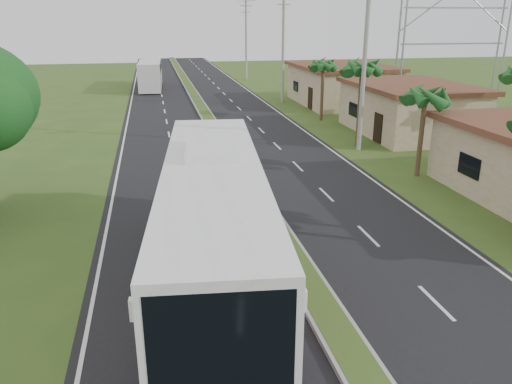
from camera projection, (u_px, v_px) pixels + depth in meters
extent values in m
plane|color=#35521E|center=(326.00, 316.00, 14.43)|extent=(180.00, 180.00, 0.00)
cube|color=black|center=(226.00, 149.00, 32.92)|extent=(14.00, 160.00, 0.02)
cube|color=gray|center=(226.00, 147.00, 32.89)|extent=(1.20, 160.00, 0.17)
cube|color=#35521E|center=(226.00, 146.00, 32.86)|extent=(0.95, 160.00, 0.02)
cube|color=silver|center=(121.00, 154.00, 31.65)|extent=(0.12, 160.00, 0.01)
cube|color=silver|center=(322.00, 144.00, 34.20)|extent=(0.12, 160.00, 0.01)
cube|color=tan|center=(409.00, 111.00, 36.88)|extent=(7.00, 10.00, 3.35)
cube|color=#4F2F1C|center=(411.00, 86.00, 36.28)|extent=(7.60, 10.60, 0.32)
cube|color=tan|center=(341.00, 86.00, 49.80)|extent=(8.00, 11.00, 3.50)
cube|color=#4F2F1C|center=(342.00, 66.00, 49.17)|extent=(8.60, 11.60, 0.32)
cylinder|color=#473321|center=(421.00, 134.00, 26.56)|extent=(0.26, 0.26, 4.60)
cylinder|color=#473321|center=(359.00, 106.00, 32.78)|extent=(0.26, 0.26, 5.40)
cylinder|color=#473321|center=(322.00, 92.00, 41.30)|extent=(0.26, 0.26, 4.80)
cylinder|color=gray|center=(365.00, 55.00, 30.71)|extent=(0.28, 0.28, 12.00)
cylinder|color=gray|center=(283.00, 46.00, 49.37)|extent=(0.28, 0.28, 11.00)
cube|color=gray|center=(284.00, 4.00, 48.08)|extent=(1.20, 0.10, 0.10)
cylinder|color=gray|center=(246.00, 41.00, 67.94)|extent=(0.28, 0.28, 10.50)
cube|color=gray|center=(246.00, 6.00, 66.47)|extent=(1.60, 0.12, 0.12)
cube|color=gray|center=(246.00, 12.00, 66.74)|extent=(1.20, 0.10, 0.10)
cylinder|color=gray|center=(403.00, 45.00, 42.96)|extent=(0.18, 0.18, 12.00)
cylinder|color=gray|center=(506.00, 43.00, 44.87)|extent=(0.18, 0.18, 12.00)
cylinder|color=gray|center=(398.00, 44.00, 43.89)|extent=(0.18, 0.18, 12.00)
cylinder|color=gray|center=(499.00, 43.00, 45.79)|extent=(0.18, 0.18, 12.00)
cube|color=gray|center=(453.00, 44.00, 44.38)|extent=(10.00, 0.14, 0.14)
cube|color=gray|center=(457.00, 8.00, 43.39)|extent=(10.00, 0.14, 0.14)
cube|color=white|center=(214.00, 222.00, 15.15)|extent=(4.26, 13.93, 3.60)
cube|color=black|center=(213.00, 190.00, 15.54)|extent=(4.02, 11.21, 1.44)
cube|color=black|center=(221.00, 342.00, 8.58)|extent=(2.57, 0.40, 2.02)
cube|color=red|center=(216.00, 264.00, 14.10)|extent=(3.50, 6.21, 0.63)
cube|color=yellow|center=(215.00, 247.00, 15.81)|extent=(3.25, 3.71, 0.29)
cube|color=white|center=(211.00, 148.00, 15.79)|extent=(1.87, 2.89, 0.32)
cylinder|color=black|center=(164.00, 365.00, 11.52)|extent=(0.49, 1.22, 1.19)
cylinder|color=black|center=(275.00, 357.00, 11.76)|extent=(0.49, 1.22, 1.19)
cylinder|color=black|center=(179.00, 228.00, 19.03)|extent=(0.49, 1.22, 1.19)
cylinder|color=black|center=(247.00, 225.00, 19.28)|extent=(0.49, 1.22, 1.19)
cube|color=silver|center=(151.00, 74.00, 60.47)|extent=(2.92, 11.46, 3.16)
cube|color=black|center=(150.00, 66.00, 60.62)|extent=(2.85, 8.50, 1.08)
cube|color=#D24715|center=(151.00, 80.00, 59.75)|extent=(2.74, 5.53, 0.35)
cylinder|color=black|center=(140.00, 90.00, 56.34)|extent=(0.33, 0.96, 0.95)
cylinder|color=black|center=(160.00, 90.00, 56.68)|extent=(0.33, 0.96, 0.95)
cylinder|color=black|center=(144.00, 81.00, 64.63)|extent=(0.33, 0.96, 0.95)
cylinder|color=black|center=(161.00, 80.00, 64.97)|extent=(0.33, 0.96, 0.95)
imported|color=black|center=(245.00, 273.00, 15.75)|extent=(1.94, 1.12, 1.12)
imported|color=maroon|center=(245.00, 249.00, 15.48)|extent=(0.71, 0.58, 1.67)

